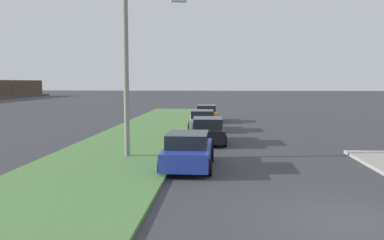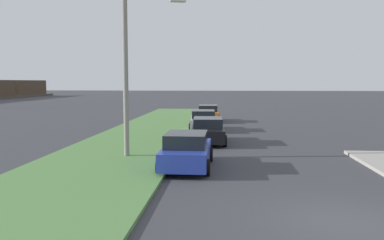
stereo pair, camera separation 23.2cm
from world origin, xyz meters
TOP-DOWN VIEW (x-y plane):
  - ground at (0.00, 0.00)m, footprint 300.00×300.00m
  - grass_median at (10.00, 8.18)m, footprint 60.00×6.00m
  - parked_car_blue at (6.07, 4.52)m, footprint 4.32×2.05m
  - parked_car_black at (12.79, 3.92)m, footprint 4.38×2.18m
  - parked_car_silver at (18.78, 4.48)m, footprint 4.39×2.20m
  - parked_car_orange at (25.26, 4.38)m, footprint 4.36×2.14m
  - streetlight at (8.03, 7.13)m, footprint 0.91×2.84m

SIDE VIEW (x-z plane):
  - ground at x=0.00m, z-range 0.00..0.00m
  - grass_median at x=10.00m, z-range 0.00..0.12m
  - parked_car_blue at x=6.07m, z-range -0.02..1.45m
  - parked_car_black at x=12.79m, z-range -0.02..1.45m
  - parked_car_silver at x=18.78m, z-range -0.02..1.45m
  - parked_car_orange at x=25.26m, z-range -0.02..1.45m
  - streetlight at x=8.03m, z-range 0.64..8.14m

